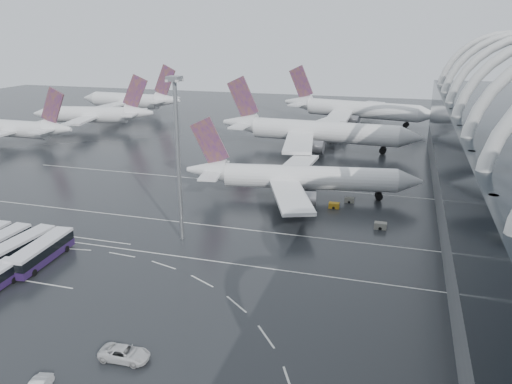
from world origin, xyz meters
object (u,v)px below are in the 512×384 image
(jet_remote_mid, at_px, (95,115))
(gse_cart_belly_d, at_px, (380,226))
(airliner_gate_c, at_px, (354,110))
(jet_remote_west, at_px, (17,129))
(bus_row_near_c, at_px, (20,248))
(gse_cart_belly_e, at_px, (334,205))
(gse_cart_belly_b, at_px, (349,200))
(airliner_gate_b, at_px, (314,132))
(jet_remote_far, at_px, (132,101))
(airliner_main, at_px, (298,178))
(van_curve_a, at_px, (125,354))
(floodlight_mast, at_px, (177,140))
(bus_row_near_d, at_px, (42,252))

(jet_remote_mid, distance_m, gse_cart_belly_d, 127.87)
(airliner_gate_c, bearing_deg, jet_remote_west, -134.45)
(bus_row_near_c, relative_size, gse_cart_belly_e, 6.33)
(jet_remote_mid, distance_m, gse_cart_belly_e, 114.87)
(gse_cart_belly_b, bearing_deg, jet_remote_mid, 150.31)
(airliner_gate_b, distance_m, jet_remote_west, 94.45)
(jet_remote_far, bearing_deg, jet_remote_west, 90.64)
(jet_remote_mid, xyz_separation_m, bus_row_near_c, (52.02, -99.41, -3.35))
(airliner_main, relative_size, gse_cart_belly_b, 25.85)
(airliner_gate_c, height_order, gse_cart_belly_d, airliner_gate_c)
(gse_cart_belly_d, bearing_deg, van_curve_a, -117.79)
(airliner_gate_c, bearing_deg, gse_cart_belly_b, -72.98)
(airliner_gate_c, relative_size, jet_remote_far, 1.23)
(airliner_gate_b, distance_m, van_curve_a, 108.16)
(jet_remote_mid, distance_m, bus_row_near_c, 112.25)
(airliner_gate_b, distance_m, gse_cart_belly_e, 53.72)
(airliner_main, xyz_separation_m, jet_remote_west, (-97.27, 26.74, 0.46))
(van_curve_a, relative_size, gse_cart_belly_e, 2.69)
(airliner_gate_b, relative_size, gse_cart_belly_e, 29.01)
(gse_cart_belly_d, bearing_deg, jet_remote_mid, 146.72)
(jet_remote_far, xyz_separation_m, van_curve_a, (86.65, -152.73, -4.73))
(airliner_gate_b, height_order, bus_row_near_c, airliner_gate_b)
(jet_remote_mid, bearing_deg, van_curve_a, 113.81)
(airliner_main, height_order, bus_row_near_c, airliner_main)
(floodlight_mast, bearing_deg, airliner_gate_b, 82.70)
(bus_row_near_d, xyz_separation_m, van_curve_a, (25.27, -17.94, -1.05))
(jet_remote_west, relative_size, gse_cart_belly_e, 19.95)
(airliner_gate_b, bearing_deg, airliner_gate_c, 84.19)
(van_curve_a, relative_size, gse_cart_belly_d, 2.53)
(airliner_gate_b, height_order, airliner_gate_c, airliner_gate_c)
(airliner_gate_b, bearing_deg, gse_cart_belly_e, -72.44)
(airliner_gate_b, bearing_deg, airliner_main, -81.28)
(bus_row_near_c, bearing_deg, airliner_gate_b, -16.68)
(bus_row_near_c, relative_size, floodlight_mast, 0.48)
(jet_remote_far, bearing_deg, van_curve_a, 123.89)
(jet_remote_mid, distance_m, van_curve_a, 143.37)
(airliner_gate_c, distance_m, gse_cart_belly_d, 109.25)
(airliner_main, height_order, airliner_gate_b, airliner_gate_b)
(jet_remote_west, height_order, gse_cart_belly_b, jet_remote_west)
(airliner_gate_b, relative_size, van_curve_a, 10.78)
(gse_cart_belly_d, bearing_deg, airliner_gate_c, 98.72)
(bus_row_near_d, distance_m, gse_cart_belly_e, 55.85)
(floodlight_mast, height_order, gse_cart_belly_e, floodlight_mast)
(jet_remote_west, height_order, gse_cart_belly_e, jet_remote_west)
(airliner_gate_b, height_order, gse_cart_belly_b, airliner_gate_b)
(jet_remote_mid, xyz_separation_m, gse_cart_belly_e, (97.01, -61.35, -4.57))
(airliner_gate_c, distance_m, gse_cart_belly_e, 99.47)
(van_curve_a, bearing_deg, floodlight_mast, 10.77)
(gse_cart_belly_b, relative_size, gse_cart_belly_d, 0.88)
(van_curve_a, height_order, floodlight_mast, floodlight_mast)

